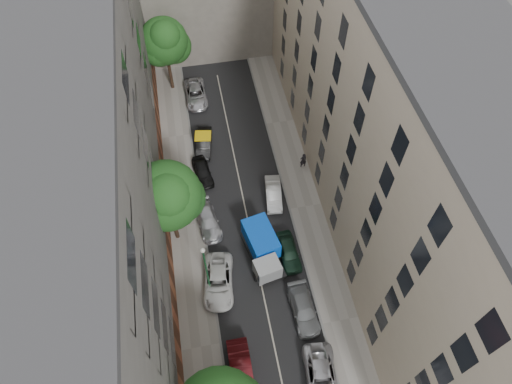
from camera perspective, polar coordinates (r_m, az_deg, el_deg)
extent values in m
plane|color=#4C4C49|center=(41.74, -1.14, -3.08)|extent=(120.00, 120.00, 0.00)
cube|color=black|center=(41.73, -1.14, -3.07)|extent=(8.00, 44.00, 0.02)
cube|color=gray|center=(41.60, -8.64, -4.18)|extent=(3.00, 44.00, 0.15)
cube|color=gray|center=(42.48, 6.18, -1.84)|extent=(3.00, 44.00, 0.15)
cube|color=#53504D|center=(34.43, -19.79, 3.17)|extent=(8.00, 44.00, 20.00)
cube|color=tan|center=(36.51, 16.03, 8.25)|extent=(8.00, 44.00, 20.00)
cube|color=black|center=(39.19, 0.83, -7.72)|extent=(3.14, 5.74, 0.30)
cube|color=#9DA0A1|center=(37.54, 1.42, -9.61)|extent=(2.29, 1.97, 1.71)
cube|color=#0D5AF9|center=(38.69, 0.58, -5.82)|extent=(2.88, 3.99, 1.81)
cylinder|color=black|center=(38.39, -0.04, -10.53)|extent=(0.28, 0.85, 0.85)
cylinder|color=black|center=(38.59, 2.80, -10.03)|extent=(0.28, 0.85, 0.85)
cylinder|color=black|center=(39.98, -0.98, -6.03)|extent=(0.28, 0.85, 0.85)
cylinder|color=black|center=(40.17, 1.72, -5.58)|extent=(0.28, 0.85, 0.85)
imported|color=#4D0F13|center=(35.57, -1.88, -21.34)|extent=(1.57, 4.50, 1.48)
imported|color=silver|center=(38.01, -4.73, -11.07)|extent=(3.08, 5.45, 1.44)
imported|color=#B6B6BB|center=(40.95, -6.08, -3.59)|extent=(2.50, 4.74, 1.31)
imported|color=black|center=(44.20, -6.71, 2.52)|extent=(2.03, 4.03, 1.32)
imported|color=black|center=(46.51, -6.53, 6.08)|extent=(2.10, 4.34, 1.37)
imported|color=silver|center=(51.71, -7.53, 12.04)|extent=(2.34, 4.98, 1.38)
imported|color=silver|center=(35.79, 8.17, -22.00)|extent=(2.83, 5.20, 1.38)
imported|color=slate|center=(37.22, 5.96, -14.41)|extent=(1.99, 4.55, 1.30)
imported|color=black|center=(39.22, 4.10, -7.46)|extent=(1.76, 4.08, 1.37)
imported|color=silver|center=(42.38, 2.19, -0.21)|extent=(1.90, 4.16, 1.32)
cylinder|color=#382619|center=(39.78, -10.07, -4.38)|extent=(0.36, 0.36, 3.04)
cylinder|color=#382619|center=(37.61, -10.63, -2.32)|extent=(0.24, 0.24, 2.17)
sphere|color=#24531B|center=(35.88, -11.14, -0.46)|extent=(5.65, 5.65, 5.65)
sphere|color=#24531B|center=(36.89, -9.55, -0.68)|extent=(4.24, 4.24, 4.24)
sphere|color=#24531B|center=(36.14, -12.03, -1.82)|extent=(3.96, 3.96, 3.96)
sphere|color=#24531B|center=(34.48, -11.01, -0.40)|extent=(3.67, 3.67, 3.67)
cylinder|color=#382619|center=(52.80, -10.59, 13.97)|extent=(0.36, 0.36, 2.99)
cylinder|color=#382619|center=(51.21, -11.03, 16.14)|extent=(0.24, 0.24, 2.13)
sphere|color=#24531B|center=(49.97, -11.43, 18.02)|extent=(4.90, 4.90, 4.90)
sphere|color=#24531B|center=(50.87, -10.22, 17.52)|extent=(3.67, 3.67, 3.67)
sphere|color=#24531B|center=(49.94, -12.10, 17.00)|extent=(3.43, 3.43, 3.43)
sphere|color=#24531B|center=(48.67, -11.34, 18.56)|extent=(3.18, 3.18, 3.18)
cylinder|color=#1A5D2F|center=(35.43, -6.16, -9.88)|extent=(0.14, 0.14, 6.58)
sphere|color=silver|center=(32.42, -6.69, -7.27)|extent=(0.36, 0.36, 0.36)
imported|color=black|center=(44.53, 5.93, 3.97)|extent=(0.69, 0.48, 1.80)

